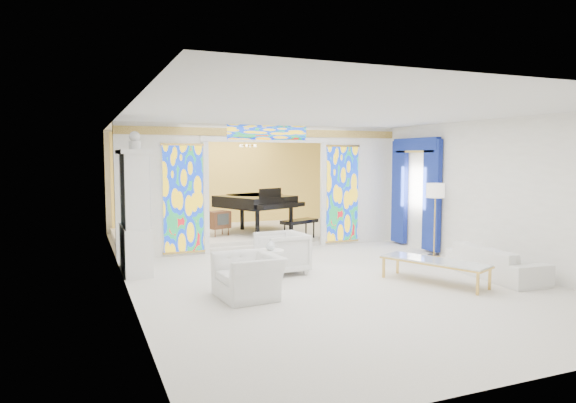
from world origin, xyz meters
name	(u,v)px	position (x,y,z in m)	size (l,w,h in m)	color
floor	(299,265)	(0.00, 0.00, 0.00)	(12.00, 12.00, 0.00)	beige
ceiling	(299,120)	(0.00, 0.00, 3.00)	(7.00, 12.00, 0.02)	silver
wall_back	(223,181)	(0.00, 6.00, 1.50)	(7.00, 0.02, 3.00)	white
wall_front	(542,233)	(0.00, -6.00, 1.50)	(7.00, 0.02, 3.00)	white
wall_left	(122,198)	(-3.50, 0.00, 1.50)	(0.02, 12.00, 3.00)	white
wall_right	(437,189)	(3.50, 0.00, 1.50)	(0.02, 12.00, 3.00)	white
partition_wall	(266,181)	(0.00, 2.00, 1.65)	(7.00, 0.22, 3.00)	white
stained_glass_left	(183,199)	(-2.03, 1.89, 1.30)	(0.90, 0.04, 2.40)	gold
stained_glass_right	(342,194)	(2.03, 1.89, 1.30)	(0.90, 0.04, 2.40)	gold
stained_glass_transom	(267,133)	(0.00, 1.89, 2.82)	(2.00, 0.04, 0.34)	gold
alcove_platform	(241,233)	(0.00, 4.10, 0.09)	(6.80, 3.80, 0.18)	beige
gold_curtain_back	(224,181)	(0.00, 5.88, 1.50)	(6.70, 0.10, 2.90)	gold
chandelier	(248,146)	(0.20, 4.00, 2.55)	(0.48, 0.48, 0.30)	gold
blue_drapes	(415,184)	(3.40, 0.70, 1.58)	(0.14, 1.85, 2.65)	navy
china_cabinet	(135,212)	(-3.22, 0.60, 1.17)	(0.56, 1.46, 2.72)	white
armchair_left	(249,276)	(-1.74, -1.98, 0.34)	(1.06, 0.92, 0.69)	white
armchair_right	(282,253)	(-0.62, -0.60, 0.40)	(0.85, 0.88, 0.80)	silver
sofa	(496,262)	(2.95, -2.43, 0.29)	(2.00, 0.78, 0.58)	white
side_table	(270,262)	(-1.12, -1.29, 0.40)	(0.52, 0.52, 0.61)	white
vase	(270,245)	(-1.12, -1.29, 0.70)	(0.18, 0.18, 0.19)	silver
coffee_table	(434,262)	(1.58, -2.38, 0.39)	(1.32, 1.98, 0.43)	white
floor_lamp	(435,194)	(3.20, -0.32, 1.41)	(0.52, 0.52, 1.65)	gold
grand_piano	(256,201)	(0.33, 3.73, 1.01)	(2.30, 3.47, 1.24)	black
tv_console	(219,220)	(-0.84, 3.34, 0.60)	(0.65, 0.56, 0.64)	brown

